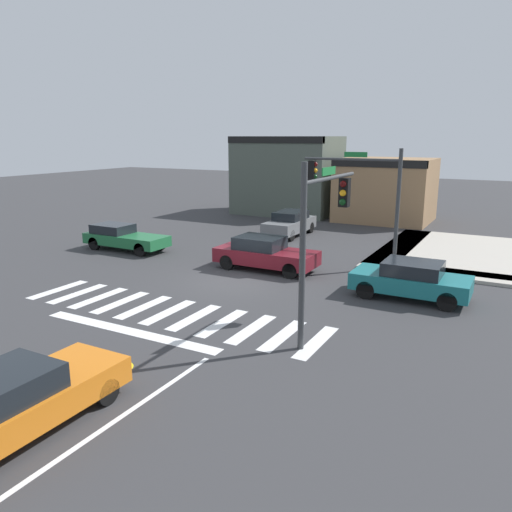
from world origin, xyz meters
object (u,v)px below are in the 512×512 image
at_px(car_maroon, 265,253).
at_px(traffic_signal_southeast, 324,219).
at_px(car_gray, 290,223).
at_px(car_green, 123,237).
at_px(car_orange, 16,401).
at_px(car_teal, 411,279).
at_px(traffic_signal_northeast, 359,186).

bearing_deg(car_maroon, traffic_signal_southeast, -49.31).
distance_m(car_maroon, car_gray, 8.32).
bearing_deg(car_green, car_maroon, -0.13).
height_order(car_orange, car_maroon, car_maroon).
height_order(car_maroon, car_green, car_maroon).
bearing_deg(car_gray, car_maroon, 16.57).
xyz_separation_m(car_teal, car_green, (-15.46, 1.17, -0.05)).
bearing_deg(traffic_signal_southeast, car_teal, -21.26).
bearing_deg(traffic_signal_southeast, car_maroon, 40.69).
distance_m(traffic_signal_northeast, car_gray, 8.06).
distance_m(traffic_signal_northeast, car_teal, 6.27).
bearing_deg(car_orange, car_teal, -22.26).
bearing_deg(traffic_signal_southeast, car_green, 66.79).
bearing_deg(car_teal, traffic_signal_southeast, -111.26).
xyz_separation_m(traffic_signal_northeast, car_teal, (3.49, -4.27, -2.99)).
height_order(traffic_signal_northeast, car_maroon, traffic_signal_northeast).
bearing_deg(traffic_signal_southeast, car_orange, 157.18).
relative_size(traffic_signal_northeast, car_green, 1.16).
bearing_deg(traffic_signal_northeast, car_orange, 84.00).
bearing_deg(car_orange, car_gray, 10.05).
distance_m(traffic_signal_southeast, car_maroon, 8.19).
distance_m(traffic_signal_northeast, car_maroon, 5.45).
xyz_separation_m(traffic_signal_northeast, car_orange, (-1.81, -17.20, -3.01)).
height_order(traffic_signal_northeast, car_gray, traffic_signal_northeast).
relative_size(traffic_signal_southeast, car_maroon, 1.14).
height_order(car_teal, car_gray, car_gray).
xyz_separation_m(car_maroon, car_gray, (-2.37, 7.97, 0.01)).
xyz_separation_m(traffic_signal_northeast, car_maroon, (-3.35, -3.12, -2.97)).
xyz_separation_m(car_maroon, car_teal, (6.83, -1.15, -0.02)).
relative_size(car_maroon, car_gray, 1.06).
bearing_deg(traffic_signal_southeast, traffic_signal_northeast, 10.54).
bearing_deg(car_orange, traffic_signal_southeast, -22.82).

